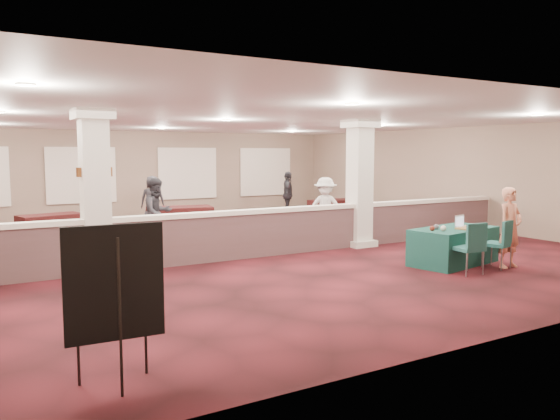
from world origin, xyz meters
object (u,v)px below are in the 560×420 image
easel_board (114,285)px  attendee_a (158,213)px  conf_chair_side (471,244)px  woman (510,228)px  near_table (454,246)px  far_table_back_center (180,219)px  far_table_back_left (51,226)px  far_table_front_center (193,235)px  far_table_front_left (68,244)px  far_table_back_right (332,209)px  attendee_c (288,195)px  far_table_front_right (410,217)px  attendee_d (153,200)px  attendee_b (325,208)px  conf_chair_main (502,240)px

easel_board → attendee_a: (2.98, 7.92, -0.18)m
conf_chair_side → woman: woman is taller
near_table → far_table_back_center: bearing=103.5°
easel_board → far_table_back_left: (0.86, 10.86, -0.71)m
far_table_front_center → near_table: bearing=-48.5°
woman → far_table_front_left: (-7.76, 5.49, -0.47)m
far_table_front_center → far_table_back_right: bearing=27.7°
easel_board → far_table_front_center: bearing=67.0°
near_table → woman: woman is taller
conf_chair_side → attendee_a: attendee_a is taller
far_table_back_center → attendee_c: bearing=19.1°
attendee_c → far_table_back_left: bearing=130.9°
near_table → far_table_front_right: bearing=44.8°
conf_chair_side → far_table_front_center: 6.62m
attendee_a → attendee_d: (1.34, 4.72, -0.06)m
easel_board → far_table_front_right: size_ratio=0.96×
conf_chair_side → far_table_front_center: conf_chair_side is taller
far_table_front_left → far_table_front_right: size_ratio=1.03×
far_table_back_center → attendee_a: 2.73m
far_table_front_center → attendee_d: size_ratio=1.01×
woman → far_table_front_right: bearing=64.4°
attendee_b → near_table: bearing=-46.6°
near_table → far_table_front_left: bearing=136.0°
far_table_back_left → far_table_back_right: bearing=0.3°
easel_board → far_table_front_right: easel_board is taller
far_table_back_left → attendee_b: attendee_b is taller
attendee_a → attendee_c: bearing=11.6°
near_table → easel_board: 8.24m
near_table → far_table_back_center: near_table is taller
near_table → attendee_a: 7.14m
conf_chair_main → easel_board: (-8.26, -1.83, 0.46)m
easel_board → far_table_back_left: bearing=89.2°
easel_board → attendee_b: size_ratio=0.97×
woman → far_table_back_center: bearing=114.8°
woman → far_table_front_center: 7.32m
conf_chair_side → far_table_front_center: size_ratio=0.62×
near_table → far_table_front_left: (-7.06, 4.64, -0.03)m
easel_board → far_table_back_right: bearing=49.7°
far_table_front_left → far_table_front_center: bearing=0.0°
near_table → far_table_back_center: (-3.38, 7.54, -0.00)m
far_table_front_right → attendee_b: (-3.50, -0.30, 0.50)m
easel_board → far_table_front_left: 7.36m
woman → far_table_front_left: size_ratio=0.94×
far_table_front_left → attendee_a: bearing=15.4°
far_table_back_left → attendee_c: attendee_c is taller
conf_chair_side → attendee_b: 5.28m
near_table → attendee_d: attendee_d is taller
easel_board → attendee_c: 15.03m
woman → far_table_back_center: woman is taller
attendee_b → attendee_c: 5.17m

